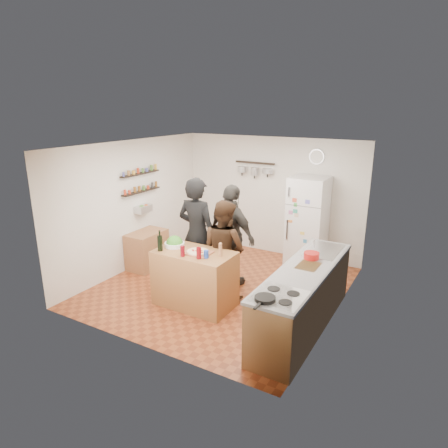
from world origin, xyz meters
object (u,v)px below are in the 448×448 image
Objects in this scene: person_center at (224,249)px; skillet at (265,299)px; wall_clock at (317,157)px; person_left at (197,234)px; red_bowl at (311,256)px; prep_island at (195,278)px; fridge at (307,222)px; salt_canister at (206,254)px; pepper_mill at (220,251)px; person_back at (232,236)px; side_table at (147,250)px; counter_run at (303,299)px; salad_bowl at (175,245)px; wine_bottle at (160,243)px.

person_center reaches higher than skillet.
person_center is 5.52× the size of wall_clock.
person_left is 2.02m from red_bowl.
prep_island is 2.74m from fridge.
person_center is at bearing 96.24° from salt_canister.
pepper_mill is 0.93m from person_left.
side_table is (-1.83, -0.16, -0.55)m from person_back.
prep_island is 0.48× the size of counter_run.
salad_bowl is 1.09× the size of wall_clock.
wine_bottle is 1.08m from person_center.
wall_clock reaches higher than person_left.
salad_bowl is 0.17× the size of person_left.
person_left is 0.75× the size of counter_run.
person_back is (0.45, 0.41, -0.08)m from person_left.
salt_canister is at bearing 132.16° from person_left.
salad_bowl is 1.31× the size of skillet.
wine_bottle is at bearing -106.50° from salad_bowl.
skillet is at bearing -31.28° from salt_canister.
person_back reaches higher than pepper_mill.
prep_island is 0.75× the size of person_center.
pepper_mill reaches higher than side_table.
wine_bottle reaches higher than side_table.
prep_island is at bearing -6.79° from salad_bowl.
salad_bowl is 1.08m from person_back.
person_center is 1.47m from red_bowl.
skillet is 3.82m from side_table.
counter_run is at bearing 7.16° from pepper_mill.
pepper_mill is 0.10× the size of fridge.
wall_clock reaches higher than prep_island.
side_table is (-3.44, 0.60, -0.09)m from counter_run.
counter_run is (1.29, 0.16, -0.55)m from pepper_mill.
pepper_mill reaches higher than skillet.
person_center is at bearing -177.01° from red_bowl.
pepper_mill is 0.09× the size of person_left.
wine_bottle is at bearing -158.90° from red_bowl.
salt_canister is 1.57m from counter_run.
wine_bottle is 3.58m from wall_clock.
fridge is at bearing 77.58° from pepper_mill.
person_center reaches higher than wine_bottle.
fridge reaches higher than person_center.
salt_canister reaches higher than side_table.
salad_bowl is 1.60m from side_table.
skillet is at bearing 151.14° from person_center.
person_back is 7.29× the size of skillet.
red_bowl is at bearing 24.87° from pepper_mill.
salad_bowl is at bearing -30.98° from side_table.
skillet is (-0.10, -1.15, 0.49)m from counter_run.
skillet is at bearing -18.47° from wine_bottle.
prep_island is 0.85m from person_left.
person_back is 2.29× the size of side_table.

